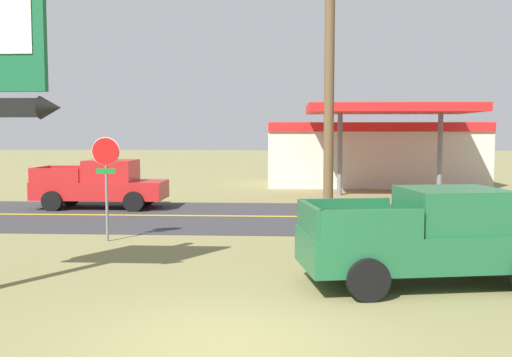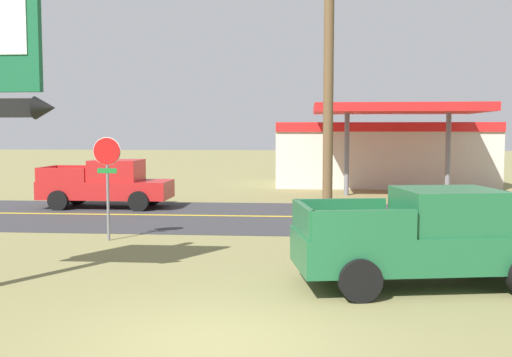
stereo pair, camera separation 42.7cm
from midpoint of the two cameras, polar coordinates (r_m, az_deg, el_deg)
name	(u,v)px [view 2 (the right image)]	position (r m, az deg, el deg)	size (l,w,h in m)	color
ground_plane	(211,344)	(9.00, -2.98, -15.64)	(180.00, 180.00, 0.00)	olive
road_asphalt	(267,217)	(21.63, 1.67, -3.68)	(140.00, 8.00, 0.02)	#333335
road_centre_line	(267,216)	(21.62, 1.67, -3.65)	(126.00, 0.20, 0.01)	gold
stop_sign	(107,170)	(17.19, -13.45, 0.82)	(0.80, 0.08, 2.95)	slate
utility_pole	(329,52)	(15.69, 7.81, 11.98)	(1.62, 0.26, 9.75)	brown
gas_station	(382,152)	(34.92, 12.37, 2.54)	(12.00, 11.50, 4.40)	beige
pickup_green_parked_on_lawn	(429,238)	(12.49, 17.25, -5.54)	(5.47, 2.92, 1.96)	#1E6038
pickup_red_on_road	(108,184)	(24.73, -13.59, -0.55)	(5.20, 2.24, 1.96)	red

